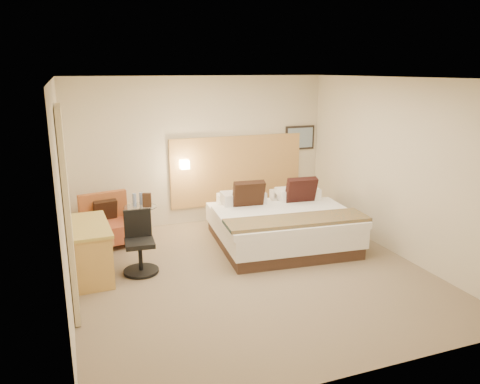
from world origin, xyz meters
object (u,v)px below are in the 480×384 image
object	(u,v)px
side_table	(141,222)
desk	(90,235)
lounge_chair	(108,225)
bed	(280,224)
desk_chair	(140,248)

from	to	relation	value
side_table	desk	xyz separation A→B (m)	(-0.86, -1.14, 0.26)
lounge_chair	side_table	size ratio (longest dim) A/B	1.34
bed	lounge_chair	xyz separation A→B (m)	(-2.67, 0.96, -0.01)
desk_chair	desk	bearing A→B (deg)	169.99
desk	desk_chair	size ratio (longest dim) A/B	1.40
lounge_chair	desk	bearing A→B (deg)	-105.72
bed	side_table	bearing A→B (deg)	156.59
desk	desk_chair	distance (m)	0.70
desk	side_table	bearing A→B (deg)	52.88
bed	desk	size ratio (longest dim) A/B	1.87
lounge_chair	desk	size ratio (longest dim) A/B	0.74
bed	desk	xyz separation A→B (m)	(-3.00, -0.21, 0.26)
desk	lounge_chair	bearing A→B (deg)	74.28
side_table	desk	bearing A→B (deg)	-127.12
desk	desk_chair	xyz separation A→B (m)	(0.65, -0.11, -0.23)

